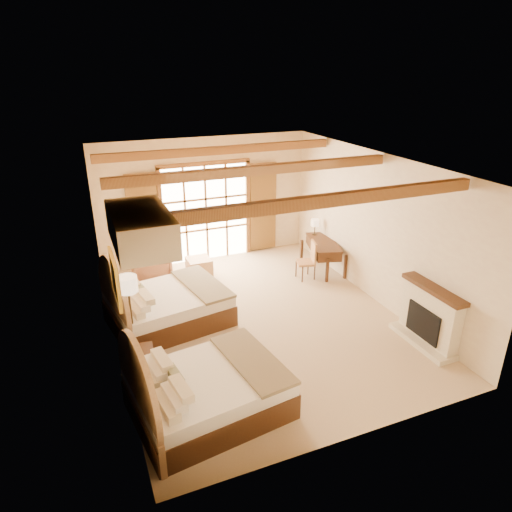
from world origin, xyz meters
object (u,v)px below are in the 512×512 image
bed_near (199,390)px  armchair (151,271)px  desk (323,255)px  bed_far (161,305)px  nightstand (141,364)px

bed_near → armchair: (0.15, 4.58, -0.05)m
bed_near → desk: size_ratio=1.56×
bed_near → armchair: bed_near is taller
bed_far → armchair: bed_far is taller
bed_far → nightstand: (-0.65, -1.55, -0.18)m
nightstand → bed_near: bearing=-55.5°
armchair → desk: (4.16, -0.73, 0.02)m
bed_far → armchair: size_ratio=2.93×
bed_near → desk: (4.31, 3.85, -0.02)m
bed_near → desk: bed_near is taller
bed_far → nightstand: 1.69m
bed_far → nightstand: bed_far is taller
armchair → desk: armchair is taller
nightstand → desk: bearing=34.3°
bed_near → nightstand: bed_near is taller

